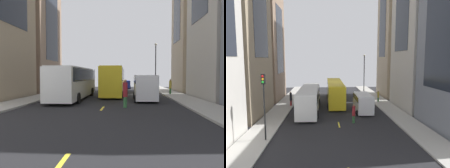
% 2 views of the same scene
% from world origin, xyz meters
% --- Properties ---
extents(ground_plane, '(42.90, 42.90, 0.00)m').
position_xyz_m(ground_plane, '(0.00, 0.00, 0.00)').
color(ground_plane, black).
extents(sidewalk_west, '(2.91, 44.00, 0.15)m').
position_xyz_m(sidewalk_west, '(-7.99, 0.00, 0.07)').
color(sidewalk_west, '#9E9B93').
rests_on(sidewalk_west, ground).
extents(sidewalk_east, '(2.91, 44.00, 0.15)m').
position_xyz_m(sidewalk_east, '(7.99, 0.00, 0.07)').
color(sidewalk_east, '#9E9B93').
rests_on(sidewalk_east, ground).
extents(lane_stripe_0, '(0.16, 2.00, 0.01)m').
position_xyz_m(lane_stripe_0, '(0.00, -21.00, 0.01)').
color(lane_stripe_0, yellow).
rests_on(lane_stripe_0, ground).
extents(lane_stripe_1, '(0.16, 2.00, 0.01)m').
position_xyz_m(lane_stripe_1, '(0.00, -10.50, 0.01)').
color(lane_stripe_1, yellow).
rests_on(lane_stripe_1, ground).
extents(lane_stripe_2, '(0.16, 2.00, 0.01)m').
position_xyz_m(lane_stripe_2, '(0.00, 0.00, 0.01)').
color(lane_stripe_2, yellow).
rests_on(lane_stripe_2, ground).
extents(lane_stripe_3, '(0.16, 2.00, 0.01)m').
position_xyz_m(lane_stripe_3, '(0.00, 10.50, 0.01)').
color(lane_stripe_3, yellow).
rests_on(lane_stripe_3, ground).
extents(lane_stripe_4, '(0.16, 2.00, 0.01)m').
position_xyz_m(lane_stripe_4, '(0.00, 21.00, 0.01)').
color(lane_stripe_4, yellow).
rests_on(lane_stripe_4, ground).
extents(building_west_2, '(7.30, 9.23, 21.50)m').
position_xyz_m(building_west_2, '(-13.26, 5.64, 10.75)').
color(building_west_2, '#937760').
rests_on(building_west_2, ground).
extents(city_bus_white, '(2.80, 12.23, 3.35)m').
position_xyz_m(city_bus_white, '(-3.78, -4.02, 2.01)').
color(city_bus_white, silver).
rests_on(city_bus_white, ground).
extents(streetcar_yellow, '(2.70, 13.75, 3.59)m').
position_xyz_m(streetcar_yellow, '(0.15, 1.89, 2.12)').
color(streetcar_yellow, yellow).
rests_on(streetcar_yellow, ground).
extents(delivery_van_white, '(2.25, 5.12, 2.58)m').
position_xyz_m(delivery_van_white, '(3.70, -5.08, 1.51)').
color(delivery_van_white, white).
rests_on(delivery_van_white, ground).
extents(car_blue_0, '(2.03, 4.28, 1.56)m').
position_xyz_m(car_blue_0, '(1.57, 15.15, 0.92)').
color(car_blue_0, '#2338AD').
rests_on(car_blue_0, ground).
extents(pedestrian_crossing_near, '(0.37, 0.37, 2.22)m').
position_xyz_m(pedestrian_crossing_near, '(1.75, -9.91, 1.18)').
color(pedestrian_crossing_near, '#336B38').
rests_on(pedestrian_crossing_near, ground).
extents(pedestrian_waiting_curb, '(0.32, 0.32, 1.92)m').
position_xyz_m(pedestrian_waiting_curb, '(7.51, 1.36, 1.17)').
color(pedestrian_waiting_curb, '#336B38').
rests_on(pedestrian_waiting_curb, ground).
extents(pedestrian_walking_far, '(0.36, 0.36, 2.25)m').
position_xyz_m(pedestrian_walking_far, '(-6.88, -0.91, 1.35)').
color(pedestrian_walking_far, maroon).
rests_on(pedestrian_walking_far, ground).
extents(streetlamp_near, '(0.44, 0.44, 8.25)m').
position_xyz_m(streetlamp_near, '(7.04, 12.18, 5.11)').
color(streetlamp_near, black).
rests_on(streetlamp_near, ground).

